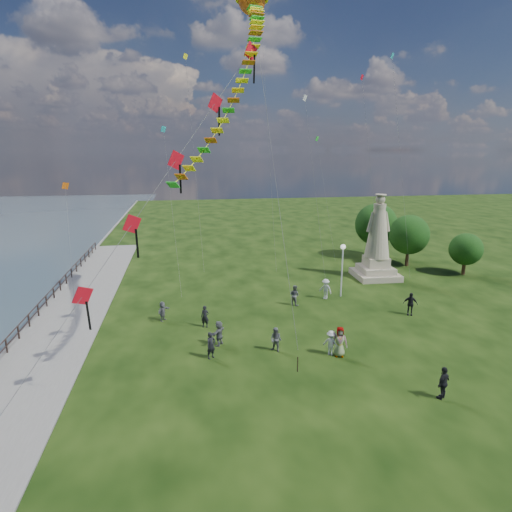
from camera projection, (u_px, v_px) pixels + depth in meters
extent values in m
cube|color=slate|center=(17.00, 343.00, 27.84)|extent=(0.30, 160.00, 0.60)
cube|color=slate|center=(48.00, 350.00, 26.27)|extent=(5.00, 60.00, 0.10)
cylinder|color=black|center=(6.00, 347.00, 25.79)|extent=(0.11, 0.11, 1.00)
cylinder|color=black|center=(19.00, 333.00, 27.70)|extent=(0.11, 0.11, 1.00)
cylinder|color=black|center=(29.00, 321.00, 29.62)|extent=(0.11, 0.11, 1.00)
cylinder|color=black|center=(38.00, 311.00, 31.53)|extent=(0.11, 0.11, 1.00)
cylinder|color=black|center=(46.00, 302.00, 33.44)|extent=(0.11, 0.11, 1.00)
cylinder|color=black|center=(54.00, 293.00, 35.36)|extent=(0.11, 0.11, 1.00)
cylinder|color=black|center=(60.00, 286.00, 37.27)|extent=(0.11, 0.11, 1.00)
cylinder|color=black|center=(66.00, 279.00, 39.19)|extent=(0.11, 0.11, 1.00)
cylinder|color=black|center=(72.00, 273.00, 41.10)|extent=(0.11, 0.11, 1.00)
cylinder|color=black|center=(76.00, 268.00, 43.01)|extent=(0.11, 0.11, 1.00)
cylinder|color=black|center=(81.00, 263.00, 44.93)|extent=(0.11, 0.11, 1.00)
cylinder|color=black|center=(85.00, 258.00, 46.84)|extent=(0.11, 0.11, 1.00)
cylinder|color=black|center=(89.00, 254.00, 48.75)|extent=(0.11, 0.11, 1.00)
cylinder|color=black|center=(92.00, 250.00, 50.67)|extent=(0.11, 0.11, 1.00)
cylinder|color=black|center=(95.00, 246.00, 52.58)|extent=(0.11, 0.11, 1.00)
cube|color=black|center=(18.00, 326.00, 27.59)|extent=(0.06, 52.00, 0.06)
cube|color=black|center=(18.00, 332.00, 27.69)|extent=(0.06, 52.00, 0.06)
cube|color=tan|center=(375.00, 275.00, 41.47)|extent=(4.10, 4.10, 0.56)
cube|color=tan|center=(376.00, 269.00, 41.33)|extent=(3.12, 3.12, 0.56)
cube|color=tan|center=(376.00, 261.00, 41.15)|extent=(2.15, 2.15, 0.94)
cylinder|color=tan|center=(380.00, 206.00, 39.86)|extent=(1.17, 1.17, 0.38)
sphere|color=tan|center=(380.00, 200.00, 39.72)|extent=(0.87, 0.87, 0.87)
cylinder|color=tan|center=(381.00, 195.00, 39.61)|extent=(1.04, 1.04, 0.09)
cylinder|color=silver|center=(342.00, 273.00, 35.68)|extent=(0.12, 0.12, 4.16)
sphere|color=white|center=(343.00, 247.00, 35.14)|extent=(0.42, 0.42, 0.42)
cylinder|color=#382314|center=(407.00, 256.00, 45.56)|extent=(0.36, 0.36, 2.08)
sphere|color=black|center=(409.00, 235.00, 44.99)|extent=(4.16, 4.16, 4.16)
cylinder|color=#382314|center=(464.00, 267.00, 42.40)|extent=(0.36, 0.36, 1.58)
sphere|color=black|center=(466.00, 249.00, 41.97)|extent=(3.17, 3.17, 3.17)
cylinder|color=#382314|center=(375.00, 247.00, 49.13)|extent=(0.36, 0.36, 2.36)
sphere|color=black|center=(376.00, 224.00, 48.49)|extent=(4.73, 4.73, 4.73)
imported|color=black|center=(211.00, 345.00, 25.22)|extent=(0.72, 0.67, 1.64)
imported|color=#595960|center=(276.00, 340.00, 26.09)|extent=(0.87, 0.84, 1.54)
imported|color=silver|center=(331.00, 343.00, 25.65)|extent=(1.10, 1.02, 1.55)
imported|color=black|center=(443.00, 383.00, 21.09)|extent=(1.12, 0.95, 1.71)
imported|color=#595960|center=(340.00, 342.00, 25.47)|extent=(1.00, 0.74, 1.85)
imported|color=#595960|center=(163.00, 311.00, 30.85)|extent=(1.18, 1.45, 1.45)
imported|color=black|center=(205.00, 317.00, 29.70)|extent=(0.65, 0.52, 1.55)
imported|color=#595960|center=(295.00, 295.00, 33.98)|extent=(0.87, 0.93, 1.64)
imported|color=silver|center=(326.00, 289.00, 35.40)|extent=(1.15, 1.20, 1.70)
imported|color=black|center=(410.00, 304.00, 31.90)|extent=(1.15, 0.92, 1.74)
imported|color=#595960|center=(219.00, 333.00, 26.95)|extent=(1.42, 1.58, 1.61)
cube|color=red|center=(83.00, 296.00, 19.37)|extent=(0.87, 0.64, 1.03)
cube|color=black|center=(88.00, 316.00, 19.54)|extent=(0.10, 0.28, 1.48)
cube|color=red|center=(132.00, 224.00, 20.57)|extent=(0.87, 0.64, 1.03)
cube|color=black|center=(137.00, 244.00, 20.73)|extent=(0.10, 0.28, 1.48)
cube|color=red|center=(176.00, 160.00, 21.77)|extent=(0.87, 0.64, 1.03)
cube|color=black|center=(180.00, 179.00, 21.93)|extent=(0.10, 0.28, 1.48)
cube|color=red|center=(215.00, 103.00, 22.96)|extent=(0.87, 0.64, 1.03)
cube|color=black|center=(219.00, 121.00, 23.12)|extent=(0.10, 0.28, 1.48)
cube|color=red|center=(251.00, 51.00, 24.16)|extent=(0.87, 0.64, 1.03)
cube|color=black|center=(254.00, 69.00, 24.32)|extent=(0.10, 0.28, 1.48)
cylinder|color=black|center=(298.00, 364.00, 23.76)|extent=(0.06, 0.06, 0.90)
sphere|color=#E55B0E|center=(252.00, 0.00, 28.09)|extent=(1.80, 1.80, 1.80)
cylinder|color=#FFFC15|center=(252.00, 0.00, 28.09)|extent=(2.16, 2.16, 0.10)
cube|color=#FFFC15|center=(251.00, 5.00, 28.52)|extent=(1.11, 0.85, 0.23)
cube|color=#FFFC15|center=(252.00, 6.00, 28.18)|extent=(1.09, 0.85, 0.22)
cube|color=#E55B0E|center=(253.00, 7.00, 27.83)|extent=(1.07, 0.84, 0.20)
cube|color=green|center=(254.00, 8.00, 27.48)|extent=(1.05, 0.83, 0.19)
cube|color=#FFFC15|center=(255.00, 10.00, 27.13)|extent=(1.03, 0.81, 0.18)
cube|color=#FFFC15|center=(256.00, 12.00, 26.78)|extent=(1.00, 0.80, 0.17)
cube|color=#E55B0E|center=(257.00, 15.00, 26.42)|extent=(0.98, 0.78, 0.16)
cube|color=green|center=(257.00, 18.00, 26.07)|extent=(0.95, 0.76, 0.15)
cube|color=#FFFC15|center=(257.00, 23.00, 25.72)|extent=(0.92, 0.73, 0.15)
cube|color=#FFFC15|center=(256.00, 27.00, 25.37)|extent=(0.88, 0.71, 0.14)
cube|color=#E55B0E|center=(256.00, 33.00, 25.02)|extent=(0.85, 0.69, 0.14)
cube|color=green|center=(255.00, 39.00, 24.67)|extent=(0.81, 0.66, 0.14)
cube|color=#FFFC15|center=(253.00, 46.00, 24.32)|extent=(0.78, 0.64, 0.15)
cube|color=#FFFC15|center=(251.00, 54.00, 23.97)|extent=(0.74, 0.61, 0.15)
cube|color=#E55B0E|center=(248.00, 62.00, 23.62)|extent=(0.71, 0.60, 0.16)
cube|color=green|center=(245.00, 71.00, 23.26)|extent=(0.71, 0.62, 0.17)
cube|color=#FFFC15|center=(242.00, 81.00, 22.91)|extent=(0.71, 0.64, 0.18)
cube|color=#FFFC15|center=(238.00, 90.00, 22.55)|extent=(0.71, 0.66, 0.19)
cube|color=#E55B0E|center=(233.00, 100.00, 22.19)|extent=(0.70, 0.67, 0.20)
cube|color=green|center=(228.00, 110.00, 21.83)|extent=(0.70, 0.68, 0.22)
cube|color=#FFFC15|center=(223.00, 120.00, 21.46)|extent=(0.69, 0.69, 0.23)
cube|color=#FFFC15|center=(217.00, 131.00, 21.08)|extent=(0.68, 0.69, 0.24)
cube|color=#E55B0E|center=(211.00, 140.00, 20.70)|extent=(0.67, 0.69, 0.26)
cube|color=green|center=(204.00, 150.00, 20.32)|extent=(0.66, 0.69, 0.27)
cube|color=#FFFC15|center=(197.00, 159.00, 19.93)|extent=(0.65, 0.68, 0.28)
cube|color=#FFFC15|center=(189.00, 168.00, 19.53)|extent=(0.63, 0.68, 0.29)
cube|color=#E55B0E|center=(181.00, 177.00, 19.13)|extent=(0.61, 0.67, 0.30)
cube|color=green|center=(173.00, 185.00, 18.73)|extent=(0.60, 0.66, 0.31)
cube|color=teal|center=(163.00, 129.00, 37.07)|extent=(0.51, 0.39, 0.57)
cylinder|color=#595959|center=(172.00, 212.00, 36.42)|extent=(1.02, 5.02, 13.75)
cube|color=silver|center=(305.00, 98.00, 37.76)|extent=(0.51, 0.39, 0.57)
cylinder|color=#595959|center=(316.00, 194.00, 37.43)|extent=(1.02, 5.02, 16.46)
cube|color=red|center=(362.00, 77.00, 43.49)|extent=(0.51, 0.39, 0.57)
cylinder|color=#595959|center=(371.00, 174.00, 43.49)|extent=(1.02, 5.02, 19.19)
cube|color=#FFFC15|center=(185.00, 56.00, 42.76)|extent=(0.51, 0.39, 0.57)
cylinder|color=#595959|center=(195.00, 165.00, 42.99)|extent=(1.02, 5.02, 21.10)
cube|color=green|center=(317.00, 139.00, 48.81)|extent=(0.51, 0.39, 0.57)
cylinder|color=#595959|center=(326.00, 199.00, 48.10)|extent=(1.02, 5.02, 13.25)
cube|color=#E55B0E|center=(65.00, 186.00, 32.19)|extent=(0.51, 0.39, 0.57)
cylinder|color=#595959|center=(71.00, 254.00, 31.00)|extent=(1.02, 5.01, 9.37)
cylinder|color=#595959|center=(268.00, 127.00, 42.03)|extent=(1.02, 5.02, 28.37)
cube|color=teal|center=(392.00, 56.00, 40.82)|extent=(0.51, 0.39, 0.57)
cylinder|color=#595959|center=(401.00, 167.00, 41.01)|extent=(1.02, 5.02, 20.75)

